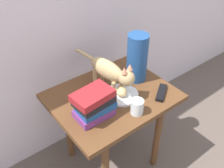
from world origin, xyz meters
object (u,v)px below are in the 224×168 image
green_vase (137,58)px  candle_jar (137,107)px  cat (111,71)px  bread_roll (122,91)px  tv_remote (161,93)px  side_table (112,107)px  plate (121,95)px  book_stack (94,104)px

green_vase → candle_jar: (-0.21, -0.24, -0.11)m
cat → candle_jar: cat is taller
cat → bread_roll: bearing=-84.3°
green_vase → tv_remote: (0.01, -0.21, -0.14)m
side_table → plate: plate is taller
plate → candle_jar: 0.17m
tv_remote → plate: bearing=112.5°
plate → cat: size_ratio=0.42×
book_stack → tv_remote: book_stack is taller
plate → candle_jar: bearing=-98.0°
plate → tv_remote: (0.20, -0.13, 0.00)m
plate → book_stack: 0.23m
green_vase → candle_jar: green_vase is taller
bread_roll → book_stack: bearing=-171.3°
plate → side_table: bearing=133.9°
book_stack → plate: bearing=10.7°
side_table → book_stack: bearing=-156.1°
candle_jar → tv_remote: 0.22m
book_stack → bread_roll: bearing=8.7°
side_table → cat: size_ratio=1.46×
plate → tv_remote: bearing=-33.8°
green_vase → side_table: bearing=-170.2°
plate → tv_remote: tv_remote is taller
plate → cat: cat is taller
side_table → candle_jar: (0.01, -0.20, 0.13)m
side_table → green_vase: (0.22, 0.04, 0.25)m
candle_jar → green_vase: bearing=49.1°
green_vase → tv_remote: size_ratio=2.02×
cat → green_vase: (0.20, -0.01, 0.02)m
bread_roll → cat: 0.13m
side_table → candle_jar: candle_jar is taller
plate → green_vase: bearing=22.7°
bread_roll → candle_jar: size_ratio=0.94×
candle_jar → tv_remote: candle_jar is taller
cat → tv_remote: cat is taller
candle_jar → cat: bearing=87.6°
cat → candle_jar: 0.26m
bread_roll → book_stack: book_stack is taller
plate → bread_roll: size_ratio=2.52×
side_table → plate: (0.04, -0.04, 0.10)m
book_stack → candle_jar: (0.19, -0.12, -0.04)m
side_table → bread_roll: size_ratio=8.72×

